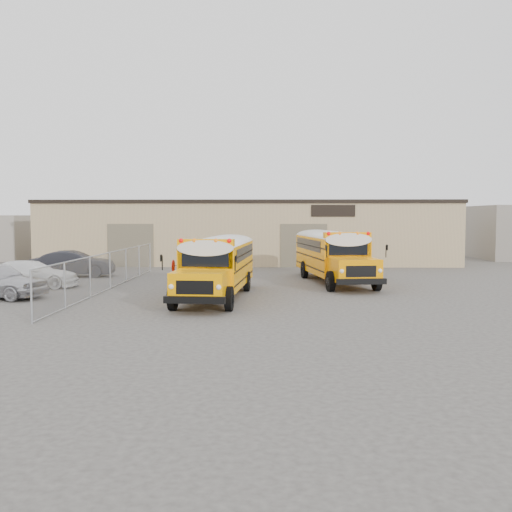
{
  "coord_description": "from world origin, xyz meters",
  "views": [
    {
      "loc": [
        1.89,
        -24.22,
        3.53
      ],
      "look_at": [
        1.07,
        3.3,
        1.6
      ],
      "focal_mm": 40.0,
      "sensor_mm": 36.0,
      "label": 1
    }
  ],
  "objects_px": {
    "car_white": "(31,274)",
    "car_dark": "(73,264)",
    "school_bus_right": "(310,246)",
    "tarp_bundle": "(213,283)",
    "school_bus_left": "(235,253)"
  },
  "relations": [
    {
      "from": "tarp_bundle",
      "to": "school_bus_left",
      "type": "bearing_deg",
      "value": 86.64
    },
    {
      "from": "tarp_bundle",
      "to": "car_white",
      "type": "distance_m",
      "value": 10.53
    },
    {
      "from": "school_bus_left",
      "to": "car_white",
      "type": "height_order",
      "value": "school_bus_left"
    },
    {
      "from": "car_dark",
      "to": "car_white",
      "type": "bearing_deg",
      "value": 168.28
    },
    {
      "from": "tarp_bundle",
      "to": "car_dark",
      "type": "xyz_separation_m",
      "value": [
        -9.17,
        9.48,
        -0.03
      ]
    },
    {
      "from": "school_bus_right",
      "to": "school_bus_left",
      "type": "bearing_deg",
      "value": -125.99
    },
    {
      "from": "tarp_bundle",
      "to": "car_white",
      "type": "xyz_separation_m",
      "value": [
        -9.51,
        4.5,
        -0.12
      ]
    },
    {
      "from": "car_dark",
      "to": "tarp_bundle",
      "type": "bearing_deg",
      "value": -143.72
    },
    {
      "from": "tarp_bundle",
      "to": "car_white",
      "type": "height_order",
      "value": "tarp_bundle"
    },
    {
      "from": "tarp_bundle",
      "to": "car_white",
      "type": "relative_size",
      "value": 0.34
    },
    {
      "from": "school_bus_left",
      "to": "car_white",
      "type": "xyz_separation_m",
      "value": [
        -9.93,
        -2.58,
        -0.88
      ]
    },
    {
      "from": "school_bus_left",
      "to": "car_white",
      "type": "distance_m",
      "value": 10.3
    },
    {
      "from": "school_bus_right",
      "to": "tarp_bundle",
      "type": "distance_m",
      "value": 13.96
    },
    {
      "from": "school_bus_left",
      "to": "car_dark",
      "type": "xyz_separation_m",
      "value": [
        -9.58,
        2.4,
        -0.79
      ]
    },
    {
      "from": "car_white",
      "to": "car_dark",
      "type": "height_order",
      "value": "car_dark"
    }
  ]
}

